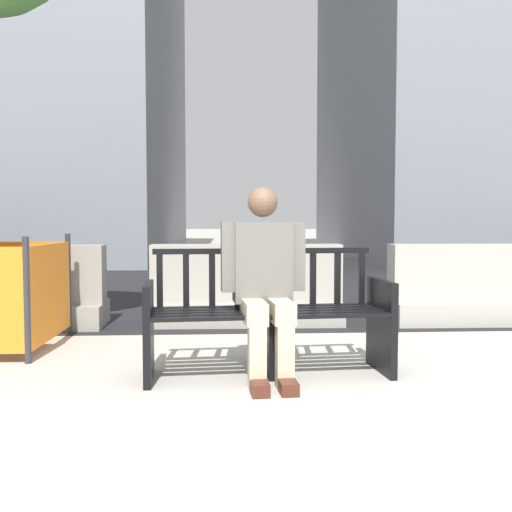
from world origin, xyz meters
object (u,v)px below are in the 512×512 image
at_px(jersey_barrier_left, 4,294).
at_px(jersey_barrier_right, 483,291).
at_px(jersey_barrier_centre, 246,291).
at_px(street_bench, 268,319).
at_px(seated_person, 264,278).

relative_size(jersey_barrier_left, jersey_barrier_right, 1.01).
bearing_deg(jersey_barrier_centre, street_bench, -88.14).
distance_m(street_bench, seated_person, 0.30).
bearing_deg(seated_person, jersey_barrier_centre, 91.07).
relative_size(seated_person, jersey_barrier_right, 0.66).
bearing_deg(jersey_barrier_right, jersey_barrier_left, -179.66).
bearing_deg(jersey_barrier_centre, jersey_barrier_right, -1.91).
height_order(jersey_barrier_left, jersey_barrier_right, same).
height_order(street_bench, jersey_barrier_centre, street_bench).
xyz_separation_m(street_bench, seated_person, (-0.03, -0.06, 0.29)).
bearing_deg(street_bench, jersey_barrier_centre, 91.86).
xyz_separation_m(street_bench, jersey_barrier_left, (-2.53, 1.94, -0.06)).
relative_size(street_bench, jersey_barrier_centre, 0.86).
bearing_deg(jersey_barrier_right, jersey_barrier_centre, 178.09).
height_order(jersey_barrier_centre, jersey_barrier_right, same).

